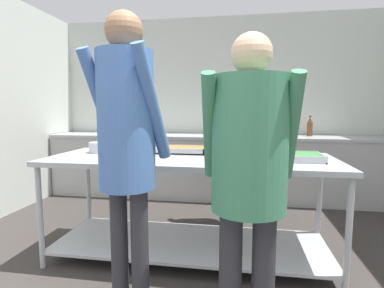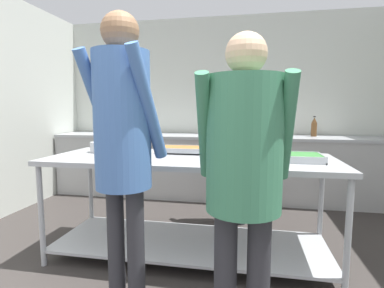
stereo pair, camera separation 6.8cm
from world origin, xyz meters
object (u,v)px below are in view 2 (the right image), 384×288
object	(u,v)px
sauce_pan	(103,146)
water_bottle	(314,127)
serving_tray_roast	(294,157)
plate_stack	(135,151)
serving_tray_vegetables	(235,153)
guest_serving_left	(244,161)
cook_behind_counter	(236,131)
serving_tray_greens	(183,150)
guest_serving_right	(123,135)

from	to	relation	value
sauce_pan	water_bottle	bearing A→B (deg)	38.26
serving_tray_roast	plate_stack	bearing A→B (deg)	176.88
plate_stack	serving_tray_vegetables	size ratio (longest dim) A/B	0.60
guest_serving_left	sauce_pan	bearing A→B (deg)	141.84
sauce_pan	serving_tray_roast	distance (m)	1.72
sauce_pan	guest_serving_left	bearing A→B (deg)	-38.16
serving_tray_vegetables	cook_behind_counter	xyz separation A→B (m)	(-0.03, 0.68, 0.15)
serving_tray_greens	guest_serving_right	bearing A→B (deg)	-94.88
guest_serving_right	cook_behind_counter	xyz separation A→B (m)	(0.56, 1.69, -0.09)
sauce_pan	guest_serving_right	world-z (taller)	guest_serving_right
serving_tray_greens	cook_behind_counter	world-z (taller)	cook_behind_counter
guest_serving_left	water_bottle	distance (m)	2.95
sauce_pan	plate_stack	distance (m)	0.36
guest_serving_left	guest_serving_right	world-z (taller)	guest_serving_right
guest_serving_right	cook_behind_counter	distance (m)	1.78
serving_tray_greens	serving_tray_vegetables	distance (m)	0.50
serving_tray_greens	cook_behind_counter	size ratio (longest dim) A/B	0.27
serving_tray_greens	water_bottle	bearing A→B (deg)	48.15
guest_serving_right	serving_tray_greens	bearing A→B (deg)	85.12
serving_tray_greens	guest_serving_left	distance (m)	1.30
plate_stack	serving_tray_roast	world-z (taller)	plate_stack
sauce_pan	serving_tray_greens	size ratio (longest dim) A/B	0.80
sauce_pan	water_bottle	size ratio (longest dim) A/B	1.30
plate_stack	guest_serving_right	distance (m)	1.00
plate_stack	cook_behind_counter	xyz separation A→B (m)	(0.86, 0.76, 0.14)
serving_tray_vegetables	plate_stack	bearing A→B (deg)	-174.69
serving_tray_greens	guest_serving_left	xyz separation A→B (m)	(0.59, -1.16, 0.11)
guest_serving_right	water_bottle	xyz separation A→B (m)	(1.58, 2.77, -0.10)
serving_tray_roast	serving_tray_greens	bearing A→B (deg)	164.81
sauce_pan	serving_tray_vegetables	xyz separation A→B (m)	(1.24, 0.00, -0.03)
plate_stack	serving_tray_greens	world-z (taller)	plate_stack
serving_tray_roast	cook_behind_counter	world-z (taller)	cook_behind_counter
guest_serving_left	water_bottle	xyz separation A→B (m)	(0.90, 2.81, 0.02)
plate_stack	sauce_pan	bearing A→B (deg)	166.89
serving_tray_vegetables	guest_serving_left	xyz separation A→B (m)	(0.09, -1.05, 0.11)
sauce_pan	plate_stack	bearing A→B (deg)	-13.11
sauce_pan	serving_tray_greens	bearing A→B (deg)	8.00
cook_behind_counter	guest_serving_right	bearing A→B (deg)	-108.25
guest_serving_left	water_bottle	world-z (taller)	guest_serving_left
serving_tray_vegetables	guest_serving_right	world-z (taller)	guest_serving_right
guest_serving_right	water_bottle	distance (m)	3.19
serving_tray_greens	guest_serving_right	size ratio (longest dim) A/B	0.25
serving_tray_vegetables	serving_tray_roast	bearing A→B (deg)	-18.34
sauce_pan	serving_tray_vegetables	world-z (taller)	sauce_pan
plate_stack	guest_serving_right	world-z (taller)	guest_serving_right
sauce_pan	guest_serving_right	size ratio (longest dim) A/B	0.20
serving_tray_vegetables	serving_tray_roast	size ratio (longest dim) A/B	1.10
guest_serving_left	cook_behind_counter	size ratio (longest dim) A/B	0.99
sauce_pan	guest_serving_left	size ratio (longest dim) A/B	0.22
serving_tray_vegetables	cook_behind_counter	distance (m)	0.69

